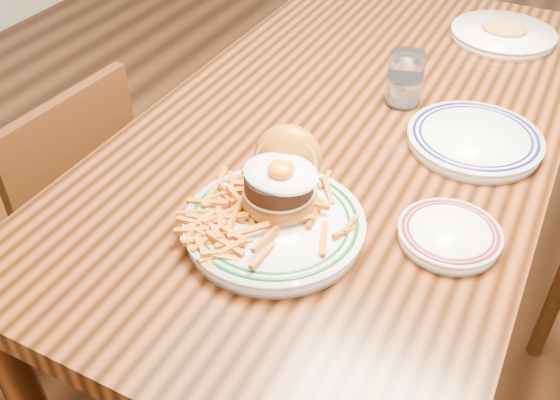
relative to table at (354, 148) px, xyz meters
The scene contains 8 objects.
floor 0.66m from the table, ahead, with size 6.00×6.00×0.00m, color black.
table is the anchor object (origin of this frame).
chair_left 0.76m from the table, 154.16° to the right, with size 0.40×0.40×0.81m.
main_plate 0.43m from the table, 88.30° to the right, with size 0.31×0.33×0.15m.
side_plate 0.43m from the table, 46.78° to the right, with size 0.17×0.17×0.03m.
rear_plate 0.28m from the table, ahead, with size 0.27×0.27×0.03m.
water_glass 0.18m from the table, 53.32° to the left, with size 0.08×0.08×0.12m.
far_plate 0.58m from the table, 69.18° to the left, with size 0.27×0.27×0.05m.
Camera 1 is at (0.39, -1.13, 1.48)m, focal length 40.00 mm.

